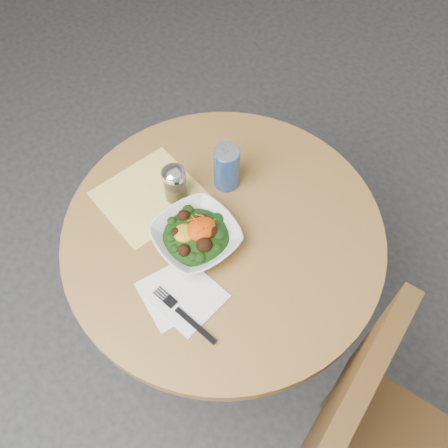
% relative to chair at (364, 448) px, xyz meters
% --- Properties ---
extents(ground, '(6.00, 6.00, 0.00)m').
position_rel_chair_xyz_m(ground, '(0.06, 0.64, -0.56)').
color(ground, '#2A2A2D').
rests_on(ground, ground).
extents(table, '(0.90, 0.90, 0.75)m').
position_rel_chair_xyz_m(table, '(0.06, 0.64, -0.01)').
color(table, black).
rests_on(table, ground).
extents(chair, '(0.55, 0.55, 1.01)m').
position_rel_chair_xyz_m(chair, '(0.00, 0.00, 0.00)').
color(chair, '#563718').
rests_on(chair, ground).
extents(cloth_napkin, '(0.27, 0.25, 0.00)m').
position_rel_chair_xyz_m(cloth_napkin, '(-0.03, 0.86, 0.19)').
color(cloth_napkin, yellow).
rests_on(cloth_napkin, table).
extents(paper_napkins, '(0.20, 0.21, 0.00)m').
position_rel_chair_xyz_m(paper_napkins, '(-0.14, 0.56, 0.19)').
color(paper_napkins, white).
rests_on(paper_napkins, table).
extents(salad_bowl, '(0.23, 0.23, 0.08)m').
position_rel_chair_xyz_m(salad_bowl, '(-0.01, 0.66, 0.22)').
color(salad_bowl, silver).
rests_on(salad_bowl, table).
extents(fork, '(0.05, 0.21, 0.00)m').
position_rel_chair_xyz_m(fork, '(-0.17, 0.51, 0.19)').
color(fork, black).
rests_on(fork, table).
extents(spice_shaker, '(0.07, 0.07, 0.12)m').
position_rel_chair_xyz_m(spice_shaker, '(0.04, 0.81, 0.25)').
color(spice_shaker, silver).
rests_on(spice_shaker, table).
extents(beverage_can, '(0.08, 0.08, 0.14)m').
position_rel_chair_xyz_m(beverage_can, '(0.18, 0.76, 0.26)').
color(beverage_can, navy).
rests_on(beverage_can, table).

